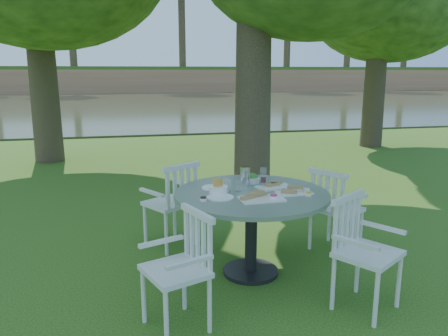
{
  "coord_description": "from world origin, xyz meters",
  "views": [
    {
      "loc": [
        -1.14,
        -4.91,
        2.01
      ],
      "look_at": [
        0.0,
        0.2,
        0.85
      ],
      "focal_mm": 35.0,
      "sensor_mm": 36.0,
      "label": 1
    }
  ],
  "objects": [
    {
      "name": "far_bank",
      "position": [
        0.28,
        41.12,
        7.25
      ],
      "size": [
        100.0,
        18.0,
        15.2
      ],
      "color": "#9B6848",
      "rests_on": "ground"
    },
    {
      "name": "table",
      "position": [
        0.02,
        -0.95,
        0.71
      ],
      "size": [
        1.52,
        1.52,
        0.85
      ],
      "color": "black",
      "rests_on": "ground"
    },
    {
      "name": "chair_nw",
      "position": [
        -0.64,
        -0.12,
        0.59
      ],
      "size": [
        0.68,
        0.67,
        1.0
      ],
      "rotation": [
        0.0,
        0.0,
        -2.57
      ],
      "color": "silver",
      "rests_on": "ground"
    },
    {
      "name": "chair_ne",
      "position": [
        1.04,
        -0.64,
        0.56
      ],
      "size": [
        0.64,
        0.65,
        0.96
      ],
      "rotation": [
        0.0,
        0.0,
        -4.18
      ],
      "color": "silver",
      "rests_on": "ground"
    },
    {
      "name": "chair_sw",
      "position": [
        -0.74,
        -1.71,
        0.55
      ],
      "size": [
        0.58,
        0.6,
        0.94
      ],
      "rotation": [
        0.0,
        0.0,
        -1.21
      ],
      "color": "silver",
      "rests_on": "ground"
    },
    {
      "name": "tableware",
      "position": [
        -0.0,
        -0.86,
        0.89
      ],
      "size": [
        1.11,
        0.85,
        0.2
      ],
      "color": "white",
      "rests_on": "table"
    },
    {
      "name": "ground",
      "position": [
        0.0,
        0.0,
        0.0
      ],
      "size": [
        140.0,
        140.0,
        0.0
      ],
      "primitive_type": "plane",
      "color": "#1E420D",
      "rests_on": "ground"
    },
    {
      "name": "chair_se",
      "position": [
        0.75,
        -1.73,
        0.57
      ],
      "size": [
        0.66,
        0.65,
        0.97
      ],
      "rotation": [
        0.0,
        0.0,
        0.58
      ],
      "color": "silver",
      "rests_on": "ground"
    },
    {
      "name": "river",
      "position": [
        0.0,
        23.0,
        0.0
      ],
      "size": [
        100.0,
        28.0,
        0.12
      ],
      "primitive_type": "cube",
      "color": "#30341F",
      "rests_on": "ground"
    }
  ]
}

